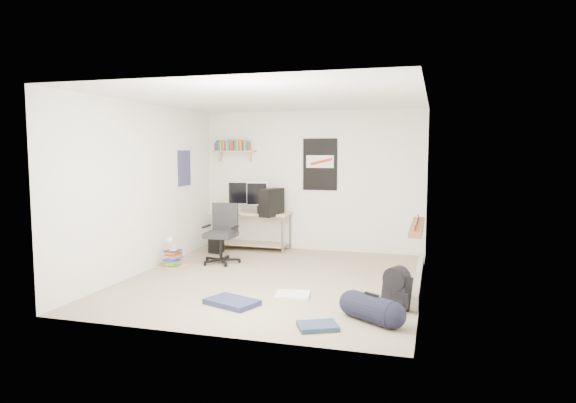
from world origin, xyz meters
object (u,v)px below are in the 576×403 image
(desk, at_px, (252,229))
(book_stack, at_px, (173,257))
(duffel_bag, at_px, (371,309))
(office_chair, at_px, (221,233))
(backpack, at_px, (396,292))

(desk, height_order, book_stack, desk)
(book_stack, bearing_deg, duffel_bag, -27.70)
(desk, distance_m, duffel_bag, 4.28)
(desk, height_order, duffel_bag, desk)
(office_chair, distance_m, duffel_bag, 3.45)
(backpack, bearing_deg, duffel_bag, -88.83)
(desk, relative_size, backpack, 3.73)
(office_chair, distance_m, backpack, 3.34)
(duffel_bag, bearing_deg, desk, 160.87)
(desk, xyz_separation_m, backpack, (2.81, -2.90, -0.16))
(desk, relative_size, office_chair, 1.49)
(office_chair, xyz_separation_m, duffel_bag, (2.67, -2.17, -0.35))
(backpack, relative_size, duffel_bag, 0.68)
(desk, bearing_deg, office_chair, -102.00)
(desk, relative_size, book_stack, 3.32)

